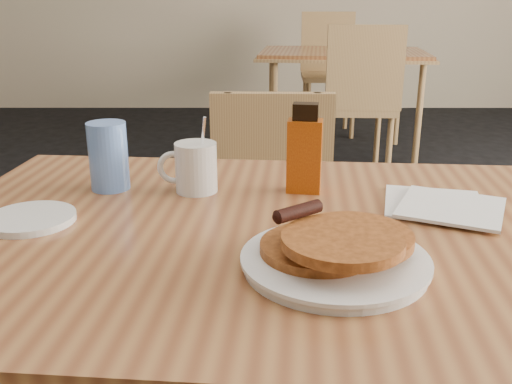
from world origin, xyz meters
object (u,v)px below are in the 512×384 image
(chair_neighbor_far, at_px, (328,61))
(chair_neighbor_near, at_px, (360,92))
(chair_main_far, at_px, (272,209))
(coffee_mug, at_px, (195,166))
(syrup_bottle, at_px, (304,152))
(neighbor_table, at_px, (343,57))
(blue_tumbler, at_px, (108,156))
(main_table, at_px, (283,250))
(pancake_plate, at_px, (336,253))

(chair_neighbor_far, bearing_deg, chair_neighbor_near, -87.89)
(chair_main_far, height_order, coffee_mug, coffee_mug)
(chair_neighbor_near, height_order, syrup_bottle, chair_neighbor_near)
(neighbor_table, bearing_deg, syrup_bottle, -99.63)
(chair_main_far, bearing_deg, blue_tumbler, -121.60)
(main_table, relative_size, coffee_mug, 8.67)
(syrup_bottle, bearing_deg, blue_tumbler, -173.74)
(main_table, distance_m, chair_neighbor_near, 2.55)
(coffee_mug, bearing_deg, neighbor_table, 80.48)
(chair_neighbor_far, distance_m, chair_neighbor_near, 1.49)
(coffee_mug, xyz_separation_m, blue_tumbler, (-0.17, 0.02, 0.02))
(chair_neighbor_far, relative_size, chair_neighbor_near, 1.02)
(main_table, xyz_separation_m, chair_neighbor_near, (0.57, 2.49, -0.13))
(chair_neighbor_far, xyz_separation_m, chair_neighbor_near, (0.01, -1.49, -0.01))
(pancake_plate, xyz_separation_m, syrup_bottle, (-0.02, 0.34, 0.06))
(chair_main_far, distance_m, blue_tumbler, 0.71)
(chair_neighbor_far, bearing_deg, pancake_plate, -95.16)
(chair_main_far, bearing_deg, chair_neighbor_near, 73.13)
(main_table, height_order, chair_neighbor_near, chair_neighbor_near)
(main_table, xyz_separation_m, blue_tumbler, (-0.34, 0.21, 0.11))
(neighbor_table, xyz_separation_m, coffee_mug, (-0.73, -3.01, 0.09))
(chair_neighbor_near, xyz_separation_m, syrup_bottle, (-0.52, -2.29, 0.26))
(pancake_plate, relative_size, syrup_bottle, 1.54)
(chair_neighbor_far, relative_size, pancake_plate, 3.62)
(chair_main_far, distance_m, chair_neighbor_far, 3.28)
(chair_main_far, relative_size, chair_neighbor_far, 0.85)
(neighbor_table, relative_size, syrup_bottle, 7.07)
(chair_main_far, xyz_separation_m, blue_tumbler, (-0.34, -0.54, 0.32))
(main_table, xyz_separation_m, chair_main_far, (0.00, 0.74, -0.21))
(neighbor_table, height_order, coffee_mug, coffee_mug)
(chair_neighbor_near, relative_size, blue_tumbler, 7.09)
(main_table, distance_m, coffee_mug, 0.27)
(chair_neighbor_far, bearing_deg, neighbor_table, -88.04)
(blue_tumbler, bearing_deg, syrup_bottle, -2.39)
(neighbor_table, height_order, blue_tumbler, blue_tumbler)
(main_table, height_order, syrup_bottle, syrup_bottle)
(pancake_plate, height_order, coffee_mug, coffee_mug)
(neighbor_table, height_order, chair_neighbor_near, chair_neighbor_near)
(chair_neighbor_far, bearing_deg, blue_tumbler, -101.81)
(chair_main_far, height_order, pancake_plate, chair_main_far)
(neighbor_table, height_order, chair_neighbor_far, chair_neighbor_far)
(pancake_plate, bearing_deg, main_table, 114.72)
(chair_neighbor_near, bearing_deg, main_table, -100.41)
(chair_neighbor_far, distance_m, syrup_bottle, 3.83)
(chair_neighbor_far, relative_size, syrup_bottle, 5.57)
(main_table, distance_m, chair_main_far, 0.77)
(pancake_plate, bearing_deg, coffee_mug, 124.85)
(neighbor_table, height_order, chair_main_far, chair_main_far)
(main_table, bearing_deg, chair_main_far, 89.80)
(syrup_bottle, bearing_deg, coffee_mug, -171.35)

